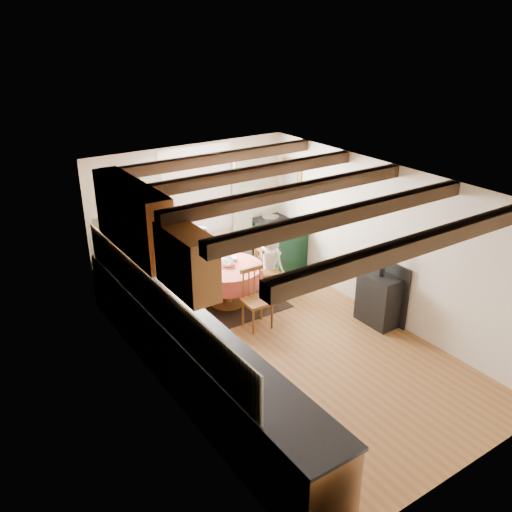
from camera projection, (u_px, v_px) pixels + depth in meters
floor at (288, 350)px, 7.57m from camera, size 3.60×5.50×0.00m
ceiling at (292, 185)px, 6.60m from camera, size 3.60×5.50×0.00m
wall_back at (192, 215)px, 9.17m from camera, size 3.60×0.00×2.40m
wall_front at (470, 380)px, 5.00m from camera, size 3.60×0.00×2.40m
wall_left at (164, 311)px, 6.17m from camera, size 0.00×5.50×2.40m
wall_right at (387, 244)px, 8.01m from camera, size 0.00×5.50×2.40m
beam_a at (421, 243)px, 5.12m from camera, size 3.60×0.16×0.16m
beam_b at (348, 214)px, 5.88m from camera, size 3.60×0.16×0.16m
beam_c at (292, 192)px, 6.64m from camera, size 3.60×0.16×0.16m
beam_d at (248, 174)px, 7.40m from camera, size 3.60×0.16×0.16m
beam_e at (212, 159)px, 8.16m from camera, size 3.60×0.16×0.16m
splash_left at (155, 300)px, 6.41m from camera, size 0.02×4.50×0.55m
splash_back at (137, 227)px, 8.65m from camera, size 1.40×0.02×0.55m
base_cabinet_left at (191, 358)px, 6.63m from camera, size 0.60×5.30×0.88m
base_cabinet_back at (145, 277)px, 8.72m from camera, size 1.30×0.60×0.88m
worktop_left at (191, 326)px, 6.45m from camera, size 0.64×5.30×0.04m
worktop_back at (143, 251)px, 8.52m from camera, size 1.30×0.64×0.04m
wall_cabinet_glass at (132, 217)px, 6.86m from camera, size 0.34×1.80×0.90m
wall_cabinet_solid at (187, 261)px, 5.74m from camera, size 0.34×0.90×0.70m
window_frame at (197, 191)px, 9.05m from camera, size 1.34×0.03×1.54m
window_pane at (196, 191)px, 9.06m from camera, size 1.20×0.01×1.40m
curtain_left at (154, 231)px, 8.76m from camera, size 0.35×0.10×2.10m
curtain_right at (242, 212)px, 9.62m from camera, size 0.35×0.10×2.10m
curtain_rod at (197, 157)px, 8.74m from camera, size 2.00×0.03×0.03m
wall_picture at (292, 176)px, 9.53m from camera, size 0.04×0.50×0.60m
wall_plate at (245, 177)px, 9.48m from camera, size 0.30×0.02×0.30m
rug at (228, 304)px, 8.77m from camera, size 1.70×1.32×0.01m
dining_table at (227, 286)px, 8.63m from camera, size 1.14×1.14×0.69m
chair_near at (257, 299)px, 7.96m from camera, size 0.42×0.44×0.93m
chair_left at (178, 290)px, 8.14m from camera, size 0.48×0.46×1.01m
chair_right at (267, 270)px, 8.93m from camera, size 0.46×0.44×0.90m
aga_range at (277, 245)px, 9.87m from camera, size 0.65×1.00×0.92m
cast_iron_stove at (380, 286)px, 8.02m from camera, size 0.37×0.62×1.24m
child_far at (202, 258)px, 9.05m from camera, size 0.42×0.28×1.15m
child_right at (270, 261)px, 8.99m from camera, size 0.49×0.61×1.10m
bowl_a at (230, 258)px, 8.70m from camera, size 0.24×0.24×0.06m
bowl_b at (227, 264)px, 8.50m from camera, size 0.28×0.28×0.07m
cup at (230, 261)px, 8.56m from camera, size 0.12×0.12×0.10m
canister_tall at (125, 246)px, 8.34m from camera, size 0.14×0.14×0.24m
canister_wide at (145, 241)px, 8.57m from camera, size 0.17×0.17×0.19m
canister_slim at (154, 238)px, 8.61m from camera, size 0.09×0.09×0.25m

